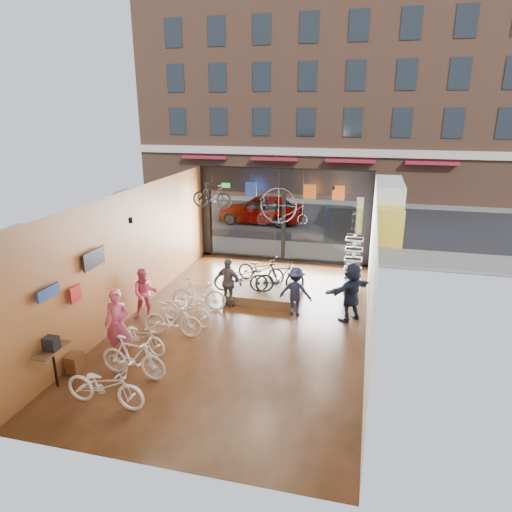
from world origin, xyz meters
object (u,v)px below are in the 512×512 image
(floor_bike_2, at_px, (140,336))
(floor_bike_5, at_px, (199,294))
(customer_0, at_px, (118,324))
(customer_5, at_px, (351,292))
(display_bike_left, at_px, (241,278))
(display_bike_right, at_px, (261,269))
(box_truck, at_px, (380,210))
(hung_bike, at_px, (212,196))
(customer_2, at_px, (229,283))
(display_bike_mid, at_px, (280,277))
(floor_bike_1, at_px, (133,357))
(floor_bike_0, at_px, (105,385))
(customer_1, at_px, (145,294))
(display_platform, at_px, (265,293))
(street_car, at_px, (261,209))
(floor_bike_3, at_px, (172,320))
(customer_3, at_px, (296,291))
(floor_bike_4, at_px, (186,309))
(sunglasses_rack, at_px, (353,264))
(penny_farthing, at_px, (286,207))

(floor_bike_2, height_order, floor_bike_5, floor_bike_5)
(customer_0, distance_m, customer_5, 6.62)
(display_bike_left, distance_m, customer_5, 3.63)
(display_bike_right, bearing_deg, floor_bike_2, 168.61)
(box_truck, distance_m, hung_bike, 9.42)
(box_truck, distance_m, customer_2, 11.12)
(display_bike_mid, relative_size, hung_bike, 1.04)
(floor_bike_1, distance_m, customer_0, 1.16)
(floor_bike_0, height_order, customer_5, customer_5)
(floor_bike_1, bearing_deg, customer_1, 26.16)
(box_truck, bearing_deg, display_platform, -112.31)
(display_platform, xyz_separation_m, customer_0, (-2.71, -4.62, 0.76))
(floor_bike_1, bearing_deg, street_car, 6.66)
(floor_bike_3, distance_m, hung_bike, 6.13)
(street_car, relative_size, customer_2, 2.87)
(floor_bike_1, height_order, floor_bike_2, floor_bike_1)
(floor_bike_0, bearing_deg, street_car, 3.76)
(floor_bike_5, bearing_deg, display_platform, -53.96)
(box_truck, xyz_separation_m, customer_3, (-2.52, -10.21, -0.51))
(street_car, xyz_separation_m, floor_bike_0, (0.56, -16.61, -0.31))
(floor_bike_4, height_order, customer_2, customer_2)
(customer_2, relative_size, customer_3, 1.04)
(display_platform, bearing_deg, sunglasses_rack, 24.13)
(display_bike_mid, bearing_deg, street_car, -6.27)
(floor_bike_4, relative_size, customer_0, 0.98)
(floor_bike_0, distance_m, display_bike_left, 6.27)
(customer_0, bearing_deg, display_bike_left, 57.61)
(floor_bike_4, xyz_separation_m, hung_bike, (-0.78, 4.77, 2.46))
(floor_bike_0, height_order, display_platform, floor_bike_0)
(box_truck, bearing_deg, display_bike_right, -115.36)
(customer_2, distance_m, customer_3, 2.16)
(display_bike_left, bearing_deg, sunglasses_rack, -75.45)
(display_bike_right, bearing_deg, customer_0, 166.54)
(floor_bike_4, relative_size, display_bike_mid, 1.09)
(box_truck, bearing_deg, street_car, 170.92)
(display_platform, relative_size, display_bike_left, 1.34)
(display_bike_mid, relative_size, customer_1, 1.06)
(floor_bike_4, xyz_separation_m, customer_0, (-0.92, -2.15, 0.44))
(customer_3, height_order, customer_5, customer_5)
(display_bike_left, bearing_deg, customer_3, -121.23)
(display_bike_left, bearing_deg, customer_0, 144.47)
(box_truck, relative_size, customer_0, 3.59)
(display_bike_right, bearing_deg, customer_5, -106.96)
(display_bike_left, height_order, penny_farthing, penny_farthing)
(customer_2, xyz_separation_m, penny_farthing, (1.10, 3.86, 1.69))
(box_truck, height_order, floor_bike_1, box_truck)
(floor_bike_3, height_order, floor_bike_5, floor_bike_5)
(box_truck, xyz_separation_m, floor_bike_3, (-5.59, -12.39, -0.78))
(floor_bike_0, bearing_deg, floor_bike_3, -0.05)
(customer_3, bearing_deg, display_bike_right, -44.98)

